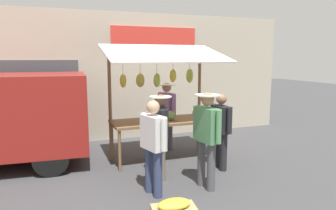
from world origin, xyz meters
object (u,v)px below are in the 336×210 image
object	(u,v)px
market_stall	(163,89)
shopper_in_striped_shirt	(161,130)
shopper_with_ponytail	(153,142)
vendor_with_sunhat	(167,110)
shopper_in_grey_tee	(221,127)
shopper_with_shopping_bag	(207,132)

from	to	relation	value
market_stall	shopper_in_striped_shirt	xyz separation A→B (m)	(0.42, 1.02, -0.63)
shopper_in_striped_shirt	shopper_with_ponytail	bearing A→B (deg)	163.52
shopper_in_striped_shirt	market_stall	bearing A→B (deg)	-9.75
vendor_with_sunhat	shopper_in_grey_tee	xyz separation A→B (m)	(-0.50, 1.69, -0.09)
vendor_with_sunhat	shopper_with_ponytail	distance (m)	2.61
vendor_with_sunhat	shopper_in_striped_shirt	bearing A→B (deg)	-34.19
vendor_with_sunhat	shopper_with_shopping_bag	distance (m)	2.43
market_stall	shopper_with_shopping_bag	distance (m)	1.80
shopper_with_ponytail	shopper_in_grey_tee	bearing A→B (deg)	-82.45
market_stall	shopper_with_shopping_bag	bearing A→B (deg)	95.45
vendor_with_sunhat	shopper_in_grey_tee	distance (m)	1.76
shopper_with_shopping_bag	shopper_with_ponytail	xyz separation A→B (m)	(0.92, -0.06, -0.09)
vendor_with_sunhat	shopper_with_ponytail	xyz separation A→B (m)	(1.12, 2.36, -0.06)
vendor_with_sunhat	shopper_in_striped_shirt	world-z (taller)	vendor_with_sunhat
shopper_in_grey_tee	shopper_with_shopping_bag	world-z (taller)	shopper_with_shopping_bag
shopper_in_grey_tee	vendor_with_sunhat	bearing A→B (deg)	14.85
shopper_with_shopping_bag	vendor_with_sunhat	bearing A→B (deg)	-13.85
shopper_with_shopping_bag	shopper_with_ponytail	size ratio (longest dim) A/B	1.06
vendor_with_sunhat	shopper_with_shopping_bag	world-z (taller)	shopper_with_shopping_bag
vendor_with_sunhat	shopper_in_striped_shirt	size ratio (longest dim) A/B	1.03
vendor_with_sunhat	shopper_in_grey_tee	bearing A→B (deg)	6.43
shopper_in_grey_tee	shopper_with_ponytail	size ratio (longest dim) A/B	0.98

